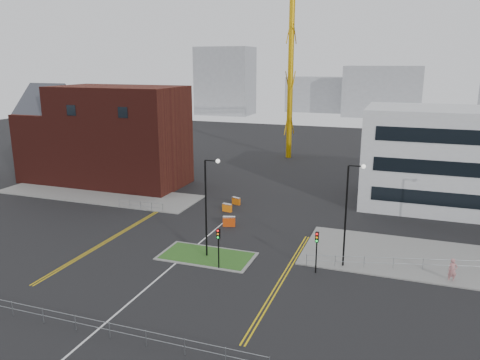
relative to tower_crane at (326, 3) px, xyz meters
The scene contains 27 objects.
ground 61.74m from the tower_crane, 93.83° to the right, with size 200.00×200.00×0.00m, color black.
pavement_left 48.99m from the tower_crane, 125.31° to the right, with size 28.00×8.00×0.12m, color slate.
pavement_right 52.64m from the tower_crane, 66.21° to the right, with size 24.00×10.00×0.12m, color slate.
island_kerb 54.54m from the tower_crane, 92.07° to the right, with size 8.60×4.60×0.08m, color slate.
grass_island 54.53m from the tower_crane, 92.07° to the right, with size 8.00×4.00×0.12m, color #24521B.
brick_building 43.21m from the tower_crane, 134.16° to the right, with size 24.20×10.07×14.24m.
office_block 38.51m from the tower_crane, 46.52° to the right, with size 25.00×12.20×12.00m.
tower_crane is the anchor object (origin of this frame).
streetlamp_island 52.11m from the tower_crane, 91.81° to the right, with size 1.46×0.36×9.18m.
streetlamp_right_near 51.36m from the tower_crane, 77.00° to the right, with size 1.46×0.36×9.18m.
traffic_light_island 55.13m from the tower_crane, 89.67° to the right, with size 0.28×0.33×3.65m.
traffic_light_right 53.98m from the tower_crane, 80.11° to the right, with size 0.28×0.33×3.65m.
railing_front 66.87m from the tower_crane, 93.46° to the right, with size 24.05×0.05×1.10m.
railing_left 47.98m from the tower_crane, 111.44° to the right, with size 6.05×0.05×1.10m.
railing_right 53.80m from the tower_crane, 69.11° to the right, with size 19.05×5.05×1.10m.
centre_line 59.95m from the tower_crane, 93.97° to the right, with size 0.15×30.00×0.01m, color silver.
yellow_left_a 54.31m from the tower_crane, 105.62° to the right, with size 0.12×24.00×0.01m, color gold.
yellow_left_b 54.24m from the tower_crane, 105.27° to the right, with size 0.12×24.00×0.01m, color gold.
yellow_right_a 56.58m from the tower_crane, 83.33° to the right, with size 0.12×20.00×0.01m, color gold.
yellow_right_b 56.61m from the tower_crane, 82.99° to the right, with size 0.12×20.00×0.01m, color gold.
skyline_a 79.52m from the tower_crane, 124.12° to the left, with size 18.00×12.00×22.00m, color gray.
skyline_b 77.11m from the tower_crane, 85.18° to the left, with size 24.00×12.00×16.00m, color gray.
skyline_d 87.83m from the tower_crane, 97.89° to the left, with size 30.00×12.00×12.00m, color gray.
pedestrian 55.64m from the tower_crane, 67.39° to the right, with size 0.73×0.48×2.00m, color tan.
barrier_left 41.31m from the tower_crane, 98.52° to the right, with size 1.15×0.71×0.92m.
barrier_mid 43.66m from the tower_crane, 97.82° to the right, with size 1.20×0.60×0.97m.
barrier_right 47.26m from the tower_crane, 93.94° to the right, with size 1.39×0.79×1.11m.
Camera 1 is at (18.20, -28.34, 17.28)m, focal length 35.00 mm.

